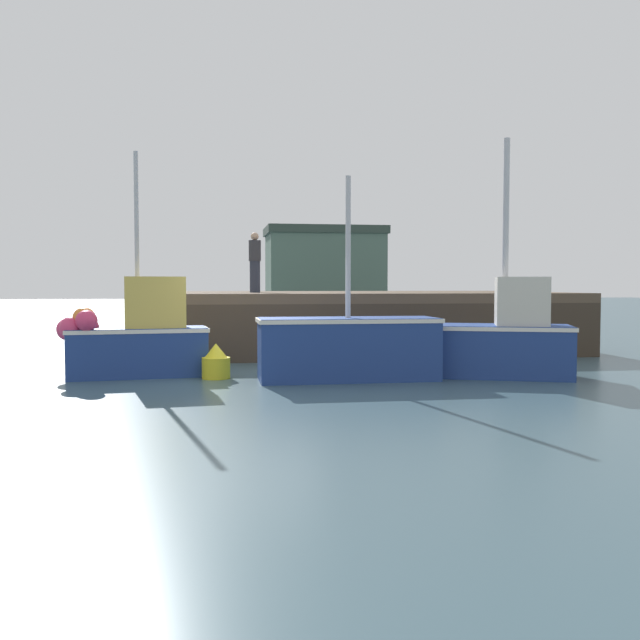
% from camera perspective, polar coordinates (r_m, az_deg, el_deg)
% --- Properties ---
extents(ground, '(120.00, 160.00, 0.10)m').
position_cam_1_polar(ground, '(14.39, -5.20, -4.79)').
color(ground, '#38515B').
extents(pier, '(11.16, 7.21, 1.65)m').
position_cam_1_polar(pier, '(20.17, 3.55, 1.47)').
color(pier, brown).
rests_on(pier, ground).
extents(fishing_boat_near_left, '(3.10, 1.47, 4.55)m').
position_cam_1_polar(fishing_boat_near_left, '(14.69, -14.70, -1.27)').
color(fishing_boat_near_left, navy).
rests_on(fishing_boat_near_left, ground).
extents(fishing_boat_near_right, '(3.56, 1.23, 3.98)m').
position_cam_1_polar(fishing_boat_near_right, '(13.74, 2.29, -2.17)').
color(fishing_boat_near_right, navy).
rests_on(fishing_boat_near_right, ground).
extents(fishing_boat_mid, '(2.95, 2.14, 4.80)m').
position_cam_1_polar(fishing_boat_mid, '(14.65, 15.08, -1.41)').
color(fishing_boat_mid, navy).
rests_on(fishing_boat_mid, ground).
extents(rowboat, '(1.74, 1.11, 0.43)m').
position_cam_1_polar(rowboat, '(17.03, 15.79, -2.86)').
color(rowboat, white).
rests_on(rowboat, ground).
extents(dockworker, '(0.34, 0.34, 1.67)m').
position_cam_1_polar(dockworker, '(19.59, -5.33, 4.70)').
color(dockworker, '#2D3342').
rests_on(dockworker, pier).
extents(warehouse, '(7.51, 4.81, 5.54)m').
position_cam_1_polar(warehouse, '(45.01, 0.34, 4.07)').
color(warehouse, '#4C6656').
rests_on(warehouse, ground).
extents(mooring_buoy_foreground, '(0.56, 0.56, 0.70)m').
position_cam_1_polar(mooring_buoy_foreground, '(14.09, -8.48, -3.47)').
color(mooring_buoy_foreground, yellow).
rests_on(mooring_buoy_foreground, ground).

